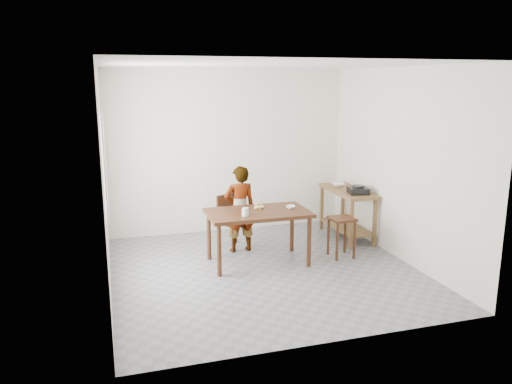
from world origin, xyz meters
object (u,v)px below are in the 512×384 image
object	(u,v)px
dining_table	(258,237)
prep_counter	(347,214)
child	(240,209)
dining_chair	(234,222)
stool	(341,237)

from	to	relation	value
dining_table	prep_counter	distance (m)	1.86
prep_counter	child	world-z (taller)	child
prep_counter	dining_chair	size ratio (longest dim) A/B	1.48
child	prep_counter	bearing A→B (deg)	-178.37
dining_chair	stool	size ratio (longest dim) A/B	1.37
prep_counter	stool	size ratio (longest dim) A/B	2.04
dining_table	stool	bearing A→B (deg)	-5.05
dining_chair	stool	distance (m)	1.62
stool	prep_counter	bearing A→B (deg)	58.65
dining_table	prep_counter	size ratio (longest dim) A/B	1.17
prep_counter	stool	xyz separation A→B (m)	(-0.49, -0.81, -0.11)
child	dining_chair	world-z (taller)	child
stool	dining_chair	bearing A→B (deg)	148.28
prep_counter	dining_chair	xyz separation A→B (m)	(-1.87, 0.04, 0.00)
dining_table	prep_counter	bearing A→B (deg)	22.15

